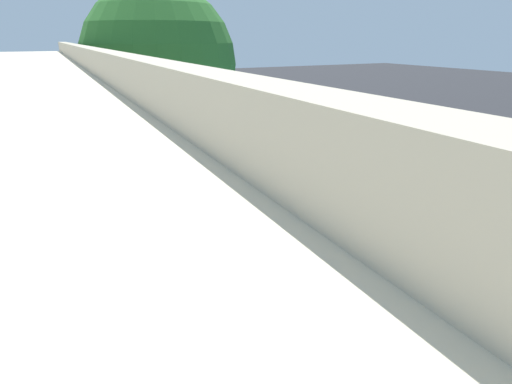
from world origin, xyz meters
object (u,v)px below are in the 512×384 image
object	(u,v)px
parked_sedan_tan	(152,127)
sign_post_far	(306,283)
fire_hydrant	(168,165)
parked_sedan_silver	(183,149)
parked_sedan_blue	(134,112)
shuttle_bus	(293,193)
street_tree	(158,53)
sign_post_near	(353,325)

from	to	relation	value
parked_sedan_tan	sign_post_far	size ratio (longest dim) A/B	2.75
parked_sedan_tan	fire_hydrant	bearing A→B (deg)	169.47
parked_sedan_silver	sign_post_far	size ratio (longest dim) A/B	2.79
parked_sedan_silver	parked_sedan_blue	bearing A→B (deg)	3.75
parked_sedan_tan	sign_post_far	bearing A→B (deg)	174.75
parked_sedan_silver	parked_sedan_tan	size ratio (longest dim) A/B	1.02
shuttle_bus	parked_sedan_blue	distance (m)	25.65
shuttle_bus	sign_post_far	size ratio (longest dim) A/B	7.00
parked_sedan_silver	street_tree	distance (m)	9.47
parked_sedan_tan	parked_sedan_blue	size ratio (longest dim) A/B	0.98
parked_sedan_silver	parked_sedan_tan	bearing A→B (deg)	4.11
fire_hydrant	sign_post_far	bearing A→B (deg)	-179.35
shuttle_bus	parked_sedan_silver	xyz separation A→B (m)	(11.60, 0.45, -1.16)
sign_post_far	fire_hydrant	size ratio (longest dim) A/B	1.99
parked_sedan_blue	fire_hydrant	xyz separation A→B (m)	(-16.64, 1.51, -0.05)
shuttle_bus	fire_hydrant	bearing A→B (deg)	12.32
parked_sedan_tan	parked_sedan_blue	xyz separation A→B (m)	(6.70, 0.02, 0.02)
sign_post_far	shuttle_bus	bearing A→B (deg)	-27.03
parked_sedan_silver	sign_post_far	bearing A→B (deg)	177.62
parked_sedan_tan	fire_hydrant	world-z (taller)	parked_sedan_tan
parked_sedan_blue	sign_post_near	distance (m)	31.30
parked_sedan_silver	parked_sedan_blue	size ratio (longest dim) A/B	0.99
shuttle_bus	parked_sedan_tan	distance (m)	18.96
street_tree	sign_post_near	size ratio (longest dim) A/B	5.83
street_tree	sign_post_near	distance (m)	11.53
parked_sedan_tan	parked_sedan_silver	bearing A→B (deg)	179.16
parked_sedan_silver	parked_sedan_tan	world-z (taller)	parked_sedan_silver
parked_sedan_blue	street_tree	xyz separation A→B (m)	(-21.09, 2.60, 5.66)
street_tree	sign_post_far	bearing A→B (deg)	-171.63
street_tree	fire_hydrant	distance (m)	7.32
shuttle_bus	sign_post_far	bearing A→B (deg)	152.10
shuttle_bus	parked_sedan_tan	bearing A→B (deg)	0.87
sign_post_far	fire_hydrant	world-z (taller)	sign_post_far
parked_sedan_silver	street_tree	bearing A→B (deg)	162.04
parked_sedan_tan	street_tree	bearing A→B (deg)	167.92
parked_sedan_silver	fire_hydrant	xyz separation A→B (m)	(-2.62, 1.65, -0.04)
parked_sedan_silver	street_tree	xyz separation A→B (m)	(-7.07, 2.73, 5.67)
parked_sedan_silver	parked_sedan_tan	xyz separation A→B (m)	(7.31, 0.12, -0.01)
parked_sedan_silver	sign_post_far	distance (m)	15.52
shuttle_bus	parked_sedan_silver	world-z (taller)	shuttle_bus
fire_hydrant	sign_post_near	bearing A→B (deg)	-179.43
parked_sedan_silver	parked_sedan_blue	distance (m)	14.02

